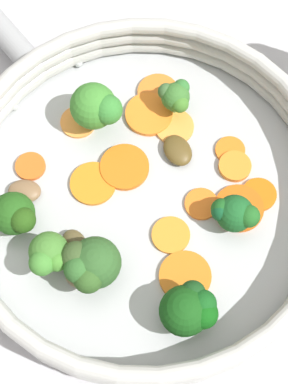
{
  "coord_description": "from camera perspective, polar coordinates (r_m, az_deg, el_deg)",
  "views": [
    {
      "loc": [
        0.22,
        0.03,
        0.58
      ],
      "look_at": [
        0.0,
        0.0,
        0.03
      ],
      "focal_mm": 60.0,
      "sensor_mm": 36.0,
      "label": 1
    }
  ],
  "objects": [
    {
      "name": "ground_plane",
      "position": [
        0.62,
        0.0,
        -0.91
      ],
      "size": [
        4.0,
        4.0,
        0.0
      ],
      "primitive_type": "plane",
      "color": "#B8B6BC"
    },
    {
      "name": "skillet",
      "position": [
        0.62,
        0.0,
        -0.72
      ],
      "size": [
        0.34,
        0.34,
        0.01
      ],
      "primitive_type": "cylinder",
      "color": "#B2B5B7",
      "rests_on": "ground_plane"
    },
    {
      "name": "skillet_rim_wall",
      "position": [
        0.59,
        0.0,
        0.32
      ],
      "size": [
        0.35,
        0.35,
        0.05
      ],
      "color": "#B7B7B2",
      "rests_on": "skillet"
    },
    {
      "name": "skillet_rivet_left",
      "position": [
        0.68,
        -5.86,
        11.33
      ],
      "size": [
        0.01,
        0.01,
        0.01
      ],
      "primitive_type": "sphere",
      "color": "#B2B7B9",
      "rests_on": "skillet"
    },
    {
      "name": "skillet_rivet_right",
      "position": [
        0.66,
        -11.49,
        7.47
      ],
      "size": [
        0.01,
        0.01,
        0.01
      ],
      "primitive_type": "sphere",
      "color": "#B6B8B5",
      "rests_on": "skillet"
    },
    {
      "name": "carrot_slice_0",
      "position": [
        0.65,
        0.44,
        6.93
      ],
      "size": [
        0.07,
        0.07,
        0.01
      ],
      "primitive_type": "cylinder",
      "rotation": [
        0.0,
        0.0,
        0.96
      ],
      "color": "orange",
      "rests_on": "skillet"
    },
    {
      "name": "carrot_slice_1",
      "position": [
        0.63,
        -10.06,
        2.25
      ],
      "size": [
        0.04,
        0.04,
        0.0
      ],
      "primitive_type": "cylinder",
      "rotation": [
        0.0,
        0.0,
        5.11
      ],
      "color": "orange",
      "rests_on": "skillet"
    },
    {
      "name": "carrot_slice_2",
      "position": [
        0.64,
        2.72,
        5.82
      ],
      "size": [
        0.04,
        0.04,
        0.0
      ],
      "primitive_type": "cylinder",
      "rotation": [
        0.0,
        0.0,
        0.06
      ],
      "color": "#F9973D",
      "rests_on": "skillet"
    },
    {
      "name": "carrot_slice_3",
      "position": [
        0.63,
        7.66,
        3.71
      ],
      "size": [
        0.04,
        0.04,
        0.0
      ],
      "primitive_type": "cylinder",
      "rotation": [
        0.0,
        0.0,
        3.38
      ],
      "color": "orange",
      "rests_on": "skillet"
    },
    {
      "name": "carrot_slice_4",
      "position": [
        0.61,
        8.45,
        -1.07
      ],
      "size": [
        0.06,
        0.06,
        0.0
      ],
      "primitive_type": "cylinder",
      "rotation": [
        0.0,
        0.0,
        4.46
      ],
      "color": "#E45C13",
      "rests_on": "skillet"
    },
    {
      "name": "carrot_slice_5",
      "position": [
        0.62,
        -1.74,
        2.23
      ],
      "size": [
        0.07,
        0.07,
        0.01
      ],
      "primitive_type": "cylinder",
      "rotation": [
        0.0,
        0.0,
        0.8
      ],
      "color": "orange",
      "rests_on": "skillet"
    },
    {
      "name": "carrot_slice_6",
      "position": [
        0.66,
        1.18,
        8.88
      ],
      "size": [
        0.06,
        0.06,
        0.0
      ],
      "primitive_type": "cylinder",
      "rotation": [
        0.0,
        0.0,
        1.99
      ],
      "color": "orange",
      "rests_on": "skillet"
    },
    {
      "name": "carrot_slice_7",
      "position": [
        0.65,
        -5.87,
        6.21
      ],
      "size": [
        0.04,
        0.04,
        0.0
      ],
      "primitive_type": "cylinder",
      "rotation": [
        0.0,
        0.0,
        1.74
      ],
      "color": "#F9933D",
      "rests_on": "skillet"
    },
    {
      "name": "carrot_slice_8",
      "position": [
        0.59,
        3.68,
        -7.49
      ],
      "size": [
        0.05,
        0.05,
        0.0
      ],
      "primitive_type": "cylinder",
      "rotation": [
        0.0,
        0.0,
        3.03
      ],
      "color": "orange",
      "rests_on": "skillet"
    },
    {
      "name": "carrot_slice_9",
      "position": [
        0.6,
        2.4,
        -3.85
      ],
      "size": [
        0.04,
        0.04,
        0.0
      ],
      "primitive_type": "cylinder",
      "rotation": [
        0.0,
        0.0,
        1.29
      ],
      "color": "orange",
      "rests_on": "skillet"
    },
    {
      "name": "carrot_slice_10",
      "position": [
        0.62,
        -4.56,
        0.76
      ],
      "size": [
        0.06,
        0.06,
        0.0
      ],
      "primitive_type": "cylinder",
      "rotation": [
        0.0,
        0.0,
        1.89
      ],
      "color": "orange",
      "rests_on": "skillet"
    },
    {
      "name": "carrot_slice_11",
      "position": [
        0.63,
        8.08,
        2.28
      ],
      "size": [
        0.03,
        0.03,
        0.01
      ],
      "primitive_type": "cylinder",
      "rotation": [
        0.0,
        0.0,
        4.78
      ],
      "color": "orange",
      "rests_on": "skillet"
    },
    {
      "name": "carrot_slice_12",
      "position": [
        0.62,
        10.18,
        -0.22
      ],
      "size": [
        0.04,
        0.04,
        0.0
      ],
      "primitive_type": "cylinder",
      "rotation": [
        0.0,
        0.0,
        1.68
      ],
      "color": "orange",
      "rests_on": "skillet"
    },
    {
      "name": "carrot_slice_13",
      "position": [
        0.61,
        5.09,
        -1.32
      ],
      "size": [
        0.04,
        0.04,
        0.0
      ],
      "primitive_type": "cylinder",
      "rotation": [
        0.0,
        0.0,
        2.67
      ],
      "color": "orange",
      "rests_on": "skillet"
    },
    {
      "name": "broccoli_floret_0",
      "position": [
        0.59,
        -11.53,
        -1.98
      ],
      "size": [
        0.04,
        0.05,
        0.04
      ],
      "color": "#6BA658",
      "rests_on": "skillet"
    },
    {
      "name": "broccoli_floret_1",
      "position": [
        0.59,
        7.97,
        -1.89
      ],
      "size": [
        0.03,
        0.04,
        0.04
      ],
      "color": "#6B8B4F",
      "rests_on": "skillet"
    },
    {
      "name": "broccoli_floret_2",
      "position": [
        0.56,
        -4.82,
        -6.43
      ],
      "size": [
        0.05,
        0.05,
        0.05
      ],
      "color": "#70A055",
      "rests_on": "skillet"
    },
    {
      "name": "broccoli_floret_3",
      "position": [
        0.62,
        -4.2,
        7.5
      ],
      "size": [
        0.05,
        0.05,
        0.06
      ],
      "color": "#74A853",
      "rests_on": "skillet"
    },
    {
      "name": "broccoli_floret_4",
      "position": [
        0.57,
        -8.47,
        -5.55
      ],
      "size": [
        0.04,
        0.04,
        0.05
      ],
      "color": "#709C54",
      "rests_on": "skillet"
    },
    {
      "name": "broccoli_floret_5",
      "position": [
        0.63,
        2.82,
        8.46
      ],
      "size": [
        0.03,
        0.03,
        0.04
      ],
      "color": "#7EB362",
      "rests_on": "skillet"
    },
    {
      "name": "broccoli_floret_6",
      "position": [
        0.55,
        4.09,
        -10.33
      ],
      "size": [
        0.05,
        0.05,
        0.05
      ],
      "color": "olive",
      "rests_on": "skillet"
    },
    {
      "name": "mushroom_piece_0",
      "position": [
        0.62,
        -10.57,
        0.07
      ],
      "size": [
        0.02,
        0.03,
        0.01
      ],
      "primitive_type": "ellipsoid",
      "rotation": [
        0.0,
        0.0,
        4.76
      ],
      "color": "brown",
      "rests_on": "skillet"
    },
    {
      "name": "mushroom_piece_1",
      "position": [
        0.59,
        -6.19,
        -4.53
      ],
      "size": [
        0.03,
        0.03,
        0.01
      ],
      "primitive_type": "ellipsoid",
      "rotation": [
        0.0,
        0.0,
        0.7
      ],
      "color": "brown",
      "rests_on": "skillet"
    },
    {
      "name": "mushroom_piece_2",
      "position": [
        0.62,
        3.0,
        3.72
      ],
      "size": [
        0.04,
        0.04,
        0.01
      ],
      "primitive_type": "ellipsoid",
      "rotation": [
        0.0,
        0.0,
        3.73
      ],
      "color": "brown",
      "rests_on": "skillet"
    },
    {
      "name": "mushroom_piece_3",
      "position": [
        0.58,
        -6.15,
        -7.34
      ],
      "size": [
        0.03,
        0.03,
        0.01
      ],
      "primitive_type": "ellipsoid",
      "rotation": [
        0.0,
        0.0,
        3.68
      ],
      "color": "brown",
      "rests_on": "skillet"
    }
  ]
}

